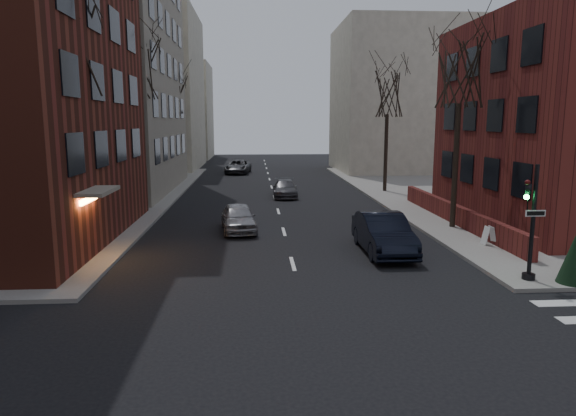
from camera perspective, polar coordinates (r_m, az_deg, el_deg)
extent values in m
cube|color=gray|center=(45.17, -25.35, 19.50)|extent=(18.00, 18.00, 28.00)
cube|color=maroon|center=(29.10, 18.02, -0.59)|extent=(0.35, 16.00, 1.00)
cube|color=beige|center=(64.11, -16.35, 12.31)|extent=(14.00, 16.00, 18.00)
cube|color=beige|center=(59.94, 12.43, 11.73)|extent=(14.00, 14.00, 16.00)
cube|color=beige|center=(80.42, -12.23, 10.43)|extent=(10.00, 12.00, 14.00)
cylinder|color=black|center=(19.41, 25.55, -1.49)|extent=(0.14, 0.14, 4.00)
cylinder|color=black|center=(19.83, 25.15, -6.89)|extent=(0.44, 0.44, 0.20)
imported|color=black|center=(19.15, 25.08, 0.99)|extent=(0.16, 0.20, 1.00)
sphere|color=#19FF4C|center=(19.07, 24.98, 1.11)|extent=(0.18, 0.18, 0.18)
cube|color=white|center=(19.24, 25.80, -0.53)|extent=(0.70, 0.03, 0.22)
cylinder|color=#2D231C|center=(22.88, -22.47, 3.63)|extent=(0.28, 0.28, 6.65)
cylinder|color=#2D231C|center=(34.42, -16.15, 6.05)|extent=(0.28, 0.28, 7.00)
cylinder|color=#2D231C|center=(48.19, -12.61, 6.70)|extent=(0.28, 0.28, 6.30)
cylinder|color=#2D231C|center=(27.66, 18.10, 4.44)|extent=(0.28, 0.28, 6.30)
cylinder|color=#2D231C|center=(40.97, 10.81, 6.03)|extent=(0.28, 0.28, 5.95)
cylinder|color=black|center=(30.43, -16.59, 4.66)|extent=(0.12, 0.12, 6.00)
sphere|color=#FFA54C|center=(30.34, -16.87, 10.50)|extent=(0.36, 0.36, 0.36)
cylinder|color=black|center=(50.09, -11.57, 6.66)|extent=(0.12, 0.12, 6.00)
sphere|color=#FFA54C|center=(50.04, -11.70, 10.21)|extent=(0.36, 0.36, 0.36)
imported|color=black|center=(22.30, 10.55, -2.79)|extent=(1.82, 5.13, 1.69)
imported|color=gray|center=(26.35, -5.54, -1.07)|extent=(2.09, 4.28, 1.41)
imported|color=#3F3F44|center=(38.15, -0.33, 2.18)|extent=(1.86, 4.35, 1.25)
imported|color=#3F3F44|center=(55.68, -5.58, 4.59)|extent=(2.96, 5.44, 1.45)
cube|color=white|center=(24.51, 21.42, -2.85)|extent=(0.38, 0.52, 0.83)
cone|color=black|center=(19.88, 29.25, -4.83)|extent=(1.39, 1.39, 1.77)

